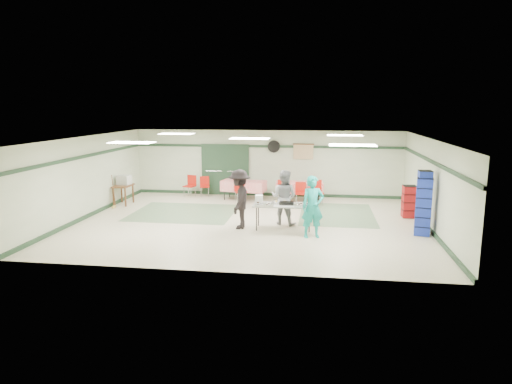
# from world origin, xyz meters

# --- Properties ---
(floor) EXTENTS (11.00, 11.00, 0.00)m
(floor) POSITION_xyz_m (0.00, 0.00, 0.00)
(floor) COLOR beige
(floor) RESTS_ON ground
(ceiling) EXTENTS (11.00, 11.00, 0.00)m
(ceiling) POSITION_xyz_m (0.00, 0.00, 2.70)
(ceiling) COLOR white
(ceiling) RESTS_ON wall_back
(wall_back) EXTENTS (11.00, 0.00, 11.00)m
(wall_back) POSITION_xyz_m (0.00, 4.50, 1.35)
(wall_back) COLOR beige
(wall_back) RESTS_ON floor
(wall_front) EXTENTS (11.00, 0.00, 11.00)m
(wall_front) POSITION_xyz_m (0.00, -4.50, 1.35)
(wall_front) COLOR beige
(wall_front) RESTS_ON floor
(wall_left) EXTENTS (0.00, 9.00, 9.00)m
(wall_left) POSITION_xyz_m (-5.50, 0.00, 1.35)
(wall_left) COLOR beige
(wall_left) RESTS_ON floor
(wall_right) EXTENTS (0.00, 9.00, 9.00)m
(wall_right) POSITION_xyz_m (5.50, 0.00, 1.35)
(wall_right) COLOR beige
(wall_right) RESTS_ON floor
(trim_back) EXTENTS (11.00, 0.06, 0.10)m
(trim_back) POSITION_xyz_m (0.00, 4.47, 2.05)
(trim_back) COLOR #1E3824
(trim_back) RESTS_ON wall_back
(baseboard_back) EXTENTS (11.00, 0.06, 0.12)m
(baseboard_back) POSITION_xyz_m (0.00, 4.47, 0.06)
(baseboard_back) COLOR #1E3824
(baseboard_back) RESTS_ON floor
(trim_left) EXTENTS (0.06, 9.00, 0.10)m
(trim_left) POSITION_xyz_m (-5.47, 0.00, 2.05)
(trim_left) COLOR #1E3824
(trim_left) RESTS_ON wall_back
(baseboard_left) EXTENTS (0.06, 9.00, 0.12)m
(baseboard_left) POSITION_xyz_m (-5.47, 0.00, 0.06)
(baseboard_left) COLOR #1E3824
(baseboard_left) RESTS_ON floor
(trim_right) EXTENTS (0.06, 9.00, 0.10)m
(trim_right) POSITION_xyz_m (5.47, 0.00, 2.05)
(trim_right) COLOR #1E3824
(trim_right) RESTS_ON wall_back
(baseboard_right) EXTENTS (0.06, 9.00, 0.12)m
(baseboard_right) POSITION_xyz_m (5.47, 0.00, 0.06)
(baseboard_right) COLOR #1E3824
(baseboard_right) RESTS_ON floor
(green_patch_a) EXTENTS (3.50, 3.00, 0.01)m
(green_patch_a) POSITION_xyz_m (-2.50, 1.00, 0.00)
(green_patch_a) COLOR slate
(green_patch_a) RESTS_ON floor
(green_patch_b) EXTENTS (2.50, 3.50, 0.01)m
(green_patch_b) POSITION_xyz_m (2.80, 1.50, 0.00)
(green_patch_b) COLOR slate
(green_patch_b) RESTS_ON floor
(double_door_left) EXTENTS (0.90, 0.06, 2.10)m
(double_door_left) POSITION_xyz_m (-2.20, 4.44, 1.05)
(double_door_left) COLOR gray
(double_door_left) RESTS_ON floor
(double_door_right) EXTENTS (0.90, 0.06, 2.10)m
(double_door_right) POSITION_xyz_m (-1.25, 4.44, 1.05)
(double_door_right) COLOR gray
(double_door_right) RESTS_ON floor
(door_frame) EXTENTS (2.00, 0.03, 2.15)m
(door_frame) POSITION_xyz_m (-1.73, 4.42, 1.05)
(door_frame) COLOR #1E3824
(door_frame) RESTS_ON floor
(wall_fan) EXTENTS (0.50, 0.10, 0.50)m
(wall_fan) POSITION_xyz_m (0.30, 4.44, 2.05)
(wall_fan) COLOR black
(wall_fan) RESTS_ON wall_back
(scroll_banner) EXTENTS (0.80, 0.02, 0.60)m
(scroll_banner) POSITION_xyz_m (1.50, 4.44, 1.85)
(scroll_banner) COLOR tan
(scroll_banner) RESTS_ON wall_back
(serving_table) EXTENTS (1.84, 0.80, 0.76)m
(serving_table) POSITION_xyz_m (1.12, -0.65, 0.72)
(serving_table) COLOR #ADAEA8
(serving_table) RESTS_ON floor
(sheet_tray_right) EXTENTS (0.55, 0.43, 0.02)m
(sheet_tray_right) POSITION_xyz_m (1.73, -0.71, 0.77)
(sheet_tray_right) COLOR silver
(sheet_tray_right) RESTS_ON serving_table
(sheet_tray_mid) EXTENTS (0.58, 0.45, 0.02)m
(sheet_tray_mid) POSITION_xyz_m (1.04, -0.48, 0.77)
(sheet_tray_mid) COLOR silver
(sheet_tray_mid) RESTS_ON serving_table
(sheet_tray_left) EXTENTS (0.57, 0.44, 0.02)m
(sheet_tray_left) POSITION_xyz_m (0.57, -0.83, 0.77)
(sheet_tray_left) COLOR silver
(sheet_tray_left) RESTS_ON serving_table
(baking_pan) EXTENTS (0.44, 0.29, 0.08)m
(baking_pan) POSITION_xyz_m (1.21, -0.64, 0.80)
(baking_pan) COLOR black
(baking_pan) RESTS_ON serving_table
(foam_box_stack) EXTENTS (0.22, 0.21, 0.25)m
(foam_box_stack) POSITION_xyz_m (0.37, -0.58, 0.88)
(foam_box_stack) COLOR white
(foam_box_stack) RESTS_ON serving_table
(volunteer_teal) EXTENTS (0.74, 0.60, 1.76)m
(volunteer_teal) POSITION_xyz_m (2.01, -1.42, 0.88)
(volunteer_teal) COLOR teal
(volunteer_teal) RESTS_ON floor
(volunteer_grey) EXTENTS (0.99, 0.87, 1.73)m
(volunteer_grey) POSITION_xyz_m (1.09, -0.09, 0.86)
(volunteer_grey) COLOR gray
(volunteer_grey) RESTS_ON floor
(volunteer_dark) EXTENTS (0.70, 1.18, 1.81)m
(volunteer_dark) POSITION_xyz_m (-0.21, -0.74, 0.90)
(volunteer_dark) COLOR black
(volunteer_dark) RESTS_ON floor
(dining_table_a) EXTENTS (1.86, 0.92, 0.77)m
(dining_table_a) POSITION_xyz_m (1.40, 3.51, 0.57)
(dining_table_a) COLOR red
(dining_table_a) RESTS_ON floor
(dining_table_b) EXTENTS (1.80, 1.02, 0.77)m
(dining_table_b) POSITION_xyz_m (-0.80, 3.51, 0.57)
(dining_table_b) COLOR red
(dining_table_b) RESTS_ON floor
(chair_a) EXTENTS (0.42, 0.42, 0.84)m
(chair_a) POSITION_xyz_m (1.48, 2.94, 0.52)
(chair_a) COLOR red
(chair_a) RESTS_ON floor
(chair_b) EXTENTS (0.44, 0.44, 0.91)m
(chair_b) POSITION_xyz_m (0.82, 2.95, 0.56)
(chair_b) COLOR red
(chair_b) RESTS_ON floor
(chair_c) EXTENTS (0.52, 0.52, 0.94)m
(chair_c) POSITION_xyz_m (2.07, 2.95, 0.57)
(chair_c) COLOR red
(chair_c) RESTS_ON floor
(chair_d) EXTENTS (0.53, 0.53, 0.88)m
(chair_d) POSITION_xyz_m (-0.84, 2.93, 0.54)
(chair_d) COLOR red
(chair_d) RESTS_ON floor
(chair_loose_a) EXTENTS (0.46, 0.46, 0.82)m
(chair_loose_a) POSITION_xyz_m (-2.51, 3.98, 0.50)
(chair_loose_a) COLOR red
(chair_loose_a) RESTS_ON floor
(chair_loose_b) EXTENTS (0.51, 0.51, 0.89)m
(chair_loose_b) POSITION_xyz_m (-3.05, 3.79, 0.54)
(chair_loose_b) COLOR red
(chair_loose_b) RESTS_ON floor
(crate_stack_blue_a) EXTENTS (0.36, 0.36, 1.88)m
(crate_stack_blue_a) POSITION_xyz_m (5.15, -0.70, 0.94)
(crate_stack_blue_a) COLOR #1A2B9D
(crate_stack_blue_a) RESTS_ON floor
(crate_stack_red) EXTENTS (0.43, 0.43, 1.08)m
(crate_stack_red) POSITION_xyz_m (5.15, 1.39, 0.54)
(crate_stack_red) COLOR #A41310
(crate_stack_red) RESTS_ON floor
(crate_stack_blue_b) EXTENTS (0.51, 0.51, 1.68)m
(crate_stack_blue_b) POSITION_xyz_m (5.15, -0.75, 0.84)
(crate_stack_blue_b) COLOR #1A2B9D
(crate_stack_blue_b) RESTS_ON floor
(printer_table) EXTENTS (0.59, 0.90, 0.74)m
(printer_table) POSITION_xyz_m (-5.15, 1.98, 0.64)
(printer_table) COLOR brown
(printer_table) RESTS_ON floor
(office_printer) EXTENTS (0.48, 0.43, 0.35)m
(office_printer) POSITION_xyz_m (-5.15, 2.11, 0.92)
(office_printer) COLOR #AEAFAA
(office_printer) RESTS_ON printer_table
(broom) EXTENTS (0.08, 0.20, 1.21)m
(broom) POSITION_xyz_m (-5.23, 1.35, 0.63)
(broom) COLOR brown
(broom) RESTS_ON floor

